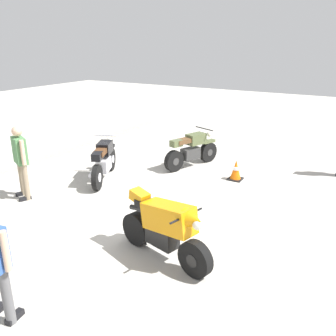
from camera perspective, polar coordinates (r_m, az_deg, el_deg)
The scene contains 7 objects.
ground_plane at distance 7.84m, azimuth -2.82°, elevation -6.63°, with size 40.00×40.00×0.00m, color #B7B2A8.
curb_edge at distance 10.85m, azimuth -23.62°, elevation -0.28°, with size 14.00×0.30×0.15m, color #9C978F.
motorcycle_black_cruiser at distance 9.47m, azimuth -10.20°, elevation 1.19°, with size 1.93×1.04×1.09m.
motorcycle_olive_vintage at distance 10.34m, azimuth 3.76°, elevation 2.85°, with size 1.89×0.96×1.07m.
motorcycle_orange_sportbike at distance 5.91m, azimuth -0.52°, elevation -9.38°, with size 0.81×1.94×1.14m.
person_in_green_shirt at distance 8.74m, azimuth -22.45°, elevation 1.53°, with size 0.46×0.63×1.70m.
traffic_cone at distance 9.55m, azimuth 10.76°, elevation -0.34°, with size 0.36×0.36×0.53m.
Camera 1 is at (-5.86, -3.89, 3.46)m, focal length 38.25 mm.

